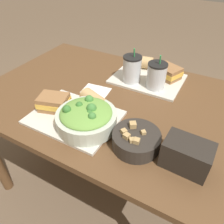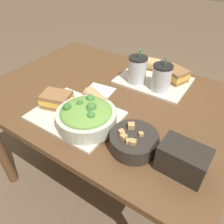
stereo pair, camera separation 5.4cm
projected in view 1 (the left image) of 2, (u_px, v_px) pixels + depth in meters
The scene contains 14 objects.
ground_plane at pixel (107, 178), 1.52m from camera, with size 12.00×12.00×0.00m, color brown.
dining_table at pixel (105, 110), 1.14m from camera, with size 1.21×0.87×0.70m.
tray_near at pixel (74, 117), 0.94m from camera, with size 0.37×0.28×0.01m.
tray_far at pixel (148, 79), 1.19m from camera, with size 0.37×0.28×0.01m.
salad_bowl at pixel (86, 117), 0.86m from camera, with size 0.24×0.24×0.11m.
soup_bowl at pixel (136, 140), 0.79m from camera, with size 0.18×0.18×0.08m.
sandwich_near at pixel (54, 102), 0.96m from camera, with size 0.15×0.13×0.06m.
baguette_near at pixel (94, 101), 0.96m from camera, with size 0.14×0.11×0.07m.
sandwich_far at pixel (168, 72), 1.17m from camera, with size 0.16×0.14×0.06m.
baguette_far at pixel (144, 62), 1.26m from camera, with size 0.11×0.08×0.07m.
drink_cup_dark at pixel (132, 70), 1.12m from camera, with size 0.10×0.10×0.18m.
drink_cup_red at pixel (156, 76), 1.08m from camera, with size 0.10×0.10×0.17m.
chip_bag at pixel (187, 155), 0.71m from camera, with size 0.16×0.11×0.10m.
napkin_folded at pixel (96, 91), 1.11m from camera, with size 0.15×0.11×0.00m.
Camera 1 is at (0.47, -0.77, 1.31)m, focal length 35.00 mm.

